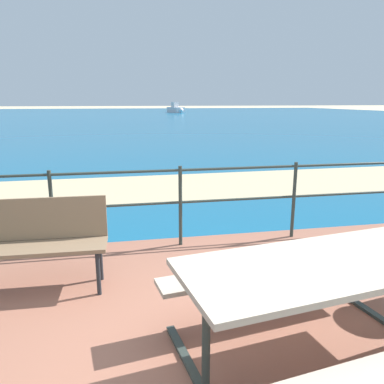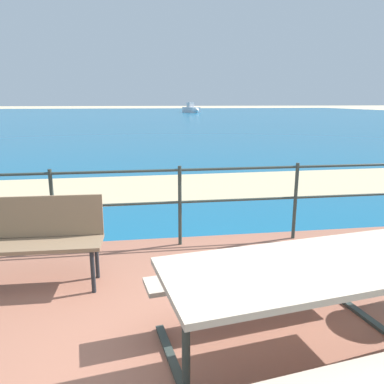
# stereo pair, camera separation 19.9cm
# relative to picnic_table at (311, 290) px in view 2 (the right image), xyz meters

# --- Properties ---
(patio_paving) EXTENTS (6.40, 5.20, 0.06)m
(patio_paving) POSITION_rel_picnic_table_xyz_m (-0.55, -0.01, -0.62)
(patio_paving) COLOR #935B47
(patio_paving) RESTS_ON ground
(sea_water) EXTENTS (90.00, 90.00, 0.01)m
(sea_water) POSITION_rel_picnic_table_xyz_m (-0.55, 39.99, -0.64)
(sea_water) COLOR #145B84
(sea_water) RESTS_ON ground
(beach_strip) EXTENTS (54.03, 3.49, 0.01)m
(beach_strip) POSITION_rel_picnic_table_xyz_m (-0.55, 5.74, -0.64)
(beach_strip) COLOR tan
(beach_strip) RESTS_ON ground
(picnic_table) EXTENTS (2.09, 1.76, 0.76)m
(picnic_table) POSITION_rel_picnic_table_xyz_m (0.00, 0.00, 0.00)
(picnic_table) COLOR tan
(picnic_table) RESTS_ON patio_paving
(park_bench) EXTENTS (1.47, 0.45, 0.86)m
(park_bench) POSITION_rel_picnic_table_xyz_m (-2.13, 1.52, -0.07)
(park_bench) COLOR #7A6047
(park_bench) RESTS_ON patio_paving
(railing_fence) EXTENTS (5.94, 0.04, 0.99)m
(railing_fence) POSITION_rel_picnic_table_xyz_m (-0.55, 2.35, 0.04)
(railing_fence) COLOR #2D3833
(railing_fence) RESTS_ON patio_paving
(boat_near) EXTENTS (2.18, 4.73, 1.48)m
(boat_near) POSITION_rel_picnic_table_xyz_m (7.27, 54.26, -0.15)
(boat_near) COLOR silver
(boat_near) RESTS_ON sea_water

